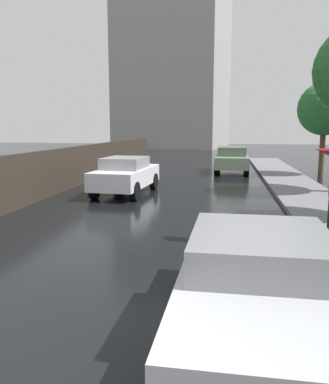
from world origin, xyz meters
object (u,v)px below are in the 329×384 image
(car_white_mid_road, at_px, (126,175))
(street_tree_mid, at_px, (325,109))
(car_silver_near_kerb, at_px, (260,284))
(car_green_far_ahead, at_px, (232,159))

(car_white_mid_road, distance_m, street_tree_mid, 11.06)
(car_silver_near_kerb, xyz_separation_m, car_green_far_ahead, (-0.04, 18.29, 0.07))
(car_silver_near_kerb, distance_m, car_green_far_ahead, 18.29)
(car_white_mid_road, bearing_deg, street_tree_mid, -138.72)
(car_green_far_ahead, bearing_deg, car_silver_near_kerb, -88.62)
(car_silver_near_kerb, distance_m, street_tree_mid, 17.36)
(car_silver_near_kerb, xyz_separation_m, street_tree_mid, (4.41, 16.57, 2.72))
(car_white_mid_road, xyz_separation_m, car_green_far_ahead, (4.12, 8.17, 0.03))
(car_green_far_ahead, height_order, street_tree_mid, street_tree_mid)
(car_silver_near_kerb, xyz_separation_m, car_white_mid_road, (-4.17, 10.12, 0.04))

